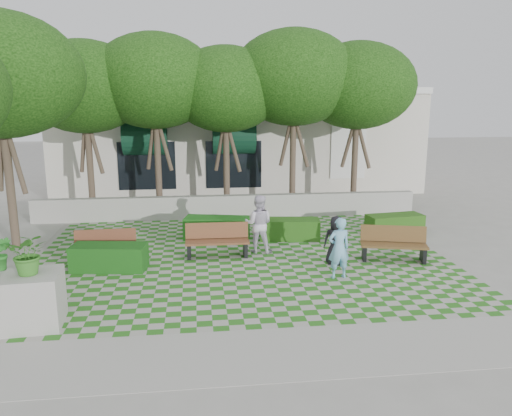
{
  "coord_description": "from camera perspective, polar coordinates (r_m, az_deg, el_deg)",
  "views": [
    {
      "loc": [
        -1.26,
        -13.03,
        4.61
      ],
      "look_at": [
        0.5,
        1.5,
        1.4
      ],
      "focal_mm": 35.0,
      "sensor_mm": 36.0,
      "label": 1
    }
  ],
  "objects": [
    {
      "name": "retaining_wall",
      "position": [
        19.72,
        -3.09,
        0.17
      ],
      "size": [
        15.0,
        0.36,
        0.9
      ],
      "primitive_type": "cube",
      "color": "#9E9B93",
      "rests_on": "ground"
    },
    {
      "name": "hedge_midright",
      "position": [
        16.73,
        3.87,
        -2.43
      ],
      "size": [
        2.04,
        1.01,
        0.69
      ],
      "primitive_type": "cube",
      "rotation": [
        0.0,
        0.0,
        -0.12
      ],
      "color": "#204D14",
      "rests_on": "ground"
    },
    {
      "name": "building",
      "position": [
        27.28,
        -2.3,
        7.96
      ],
      "size": [
        18.0,
        8.92,
        5.15
      ],
      "color": "beige",
      "rests_on": "ground"
    },
    {
      "name": "bench_mid",
      "position": [
        14.92,
        -4.46,
        -3.76
      ],
      "size": [
        1.89,
        0.65,
        0.99
      ],
      "rotation": [
        0.0,
        0.0,
        -0.01
      ],
      "color": "brown",
      "rests_on": "ground"
    },
    {
      "name": "hedge_east",
      "position": [
        18.03,
        15.56,
        -1.8
      ],
      "size": [
        2.03,
        1.04,
        0.68
      ],
      "primitive_type": "cube",
      "rotation": [
        0.0,
        0.0,
        0.14
      ],
      "color": "#224C14",
      "rests_on": "ground"
    },
    {
      "name": "ground",
      "position": [
        13.88,
        -1.31,
        -7.03
      ],
      "size": [
        90.0,
        90.0,
        0.0
      ],
      "primitive_type": "plane",
      "color": "gray",
      "rests_on": "ground"
    },
    {
      "name": "person_white",
      "position": [
        15.18,
        0.3,
        -1.82
      ],
      "size": [
        1.01,
        0.88,
        1.78
      ],
      "primitive_type": "imported",
      "rotation": [
        0.0,
        0.0,
        2.88
      ],
      "color": "silver",
      "rests_on": "ground"
    },
    {
      "name": "planter_back",
      "position": [
        12.02,
        -26.7,
        -8.5
      ],
      "size": [
        1.32,
        1.32,
        1.8
      ],
      "rotation": [
        0.0,
        0.0,
        0.25
      ],
      "color": "#9E9B93",
      "rests_on": "ground"
    },
    {
      "name": "bench_east",
      "position": [
        15.06,
        15.45,
        -4.03
      ],
      "size": [
        1.98,
        1.07,
        0.99
      ],
      "rotation": [
        0.0,
        0.0,
        -0.25
      ],
      "color": "brown",
      "rests_on": "ground"
    },
    {
      "name": "hedge_west",
      "position": [
        14.34,
        -16.42,
        -5.43
      ],
      "size": [
        2.1,
        1.07,
        0.7
      ],
      "primitive_type": "cube",
      "rotation": [
        0.0,
        0.0,
        -0.14
      ],
      "color": "#134612",
      "rests_on": "ground"
    },
    {
      "name": "person_blue",
      "position": [
        13.18,
        9.45,
        -4.54
      ],
      "size": [
        0.64,
        0.47,
        1.63
      ],
      "primitive_type": "imported",
      "rotation": [
        0.0,
        0.0,
        3.28
      ],
      "color": "#78B9DB",
      "rests_on": "ground"
    },
    {
      "name": "bench_west",
      "position": [
        15.05,
        -16.87,
        -4.26
      ],
      "size": [
        1.76,
        0.65,
        0.92
      ],
      "rotation": [
        0.0,
        0.0,
        0.04
      ],
      "color": "brown",
      "rests_on": "ground"
    },
    {
      "name": "tree_row",
      "position": [
        19.01,
        -8.98,
        13.94
      ],
      "size": [
        17.7,
        13.4,
        7.41
      ],
      "color": "#47382B",
      "rests_on": "ground"
    },
    {
      "name": "hedge_midleft",
      "position": [
        16.76,
        -4.5,
        -2.32
      ],
      "size": [
        2.26,
        1.3,
        0.74
      ],
      "primitive_type": "cube",
      "rotation": [
        0.0,
        0.0,
        -0.22
      ],
      "color": "#175316",
      "rests_on": "ground"
    },
    {
      "name": "lawn",
      "position": [
        14.82,
        -1.69,
        -5.73
      ],
      "size": [
        12.0,
        12.0,
        0.0
      ],
      "primitive_type": "plane",
      "color": "#2B721E",
      "rests_on": "ground"
    },
    {
      "name": "person_dark",
      "position": [
        14.27,
        9.1,
        -3.68
      ],
      "size": [
        0.8,
        0.66,
        1.41
      ],
      "primitive_type": "imported",
      "rotation": [
        0.0,
        0.0,
        2.78
      ],
      "color": "black",
      "rests_on": "ground"
    },
    {
      "name": "sidewalk_south",
      "position": [
        9.61,
        1.55,
        -16.29
      ],
      "size": [
        16.0,
        2.0,
        0.01
      ],
      "primitive_type": "cube",
      "color": "#9E9B93",
      "rests_on": "ground"
    },
    {
      "name": "planter_front",
      "position": [
        11.33,
        -24.22,
        -8.37
      ],
      "size": [
        1.21,
        1.21,
        2.0
      ],
      "rotation": [
        0.0,
        0.0,
        0.08
      ],
      "color": "#9E9B93",
      "rests_on": "ground"
    }
  ]
}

